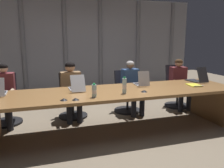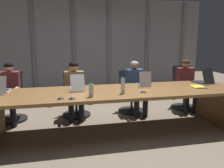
# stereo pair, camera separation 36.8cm
# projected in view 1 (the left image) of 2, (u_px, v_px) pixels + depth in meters

# --- Properties ---
(ground_plane) EXTENTS (12.89, 12.89, 0.00)m
(ground_plane) POSITION_uv_depth(u_px,v_px,m) (116.00, 130.00, 4.29)
(ground_plane) COLOR #7F705B
(conference_table) EXTENTS (4.49, 1.18, 0.74)m
(conference_table) POSITION_uv_depth(u_px,v_px,m) (116.00, 98.00, 4.17)
(conference_table) COLOR olive
(conference_table) RESTS_ON ground_plane
(curtain_backdrop) EXTENTS (6.44, 0.17, 2.70)m
(curtain_backdrop) POSITION_uv_depth(u_px,v_px,m) (84.00, 48.00, 6.58)
(curtain_backdrop) COLOR #9999A0
(curtain_backdrop) RESTS_ON ground_plane
(laptop_left_mid) EXTENTS (0.24, 0.48, 0.29)m
(laptop_left_mid) POSITION_uv_depth(u_px,v_px,m) (77.00, 87.00, 4.17)
(laptop_left_mid) COLOR #BCBCC1
(laptop_left_mid) RESTS_ON conference_table
(laptop_center) EXTENTS (0.25, 0.38, 0.29)m
(laptop_center) POSITION_uv_depth(u_px,v_px,m) (141.00, 82.00, 4.59)
(laptop_center) COLOR #BCBCC1
(laptop_center) RESTS_ON conference_table
(laptop_right_mid) EXTENTS (0.27, 0.48, 0.32)m
(laptop_right_mid) POSITION_uv_depth(u_px,v_px,m) (197.00, 79.00, 4.95)
(laptop_right_mid) COLOR #2D2D33
(laptop_right_mid) RESTS_ON conference_table
(office_chair_left_end) EXTENTS (0.60, 0.60, 0.96)m
(office_chair_left_end) POSITION_uv_depth(u_px,v_px,m) (6.00, 105.00, 4.61)
(office_chair_left_end) COLOR #2D2D38
(office_chair_left_end) RESTS_ON ground_plane
(office_chair_left_mid) EXTENTS (0.60, 0.60, 0.92)m
(office_chair_left_mid) POSITION_uv_depth(u_px,v_px,m) (72.00, 100.00, 5.00)
(office_chair_left_mid) COLOR black
(office_chair_left_mid) RESTS_ON ground_plane
(office_chair_center) EXTENTS (0.60, 0.60, 0.92)m
(office_chair_center) POSITION_uv_depth(u_px,v_px,m) (127.00, 96.00, 5.37)
(office_chair_center) COLOR #2D2D38
(office_chair_center) RESTS_ON ground_plane
(office_chair_right_mid) EXTENTS (0.60, 0.60, 0.99)m
(office_chair_right_mid) POSITION_uv_depth(u_px,v_px,m) (177.00, 91.00, 5.77)
(office_chair_right_mid) COLOR #2D2D38
(office_chair_right_mid) RESTS_ON ground_plane
(person_left_end) EXTENTS (0.39, 0.56, 1.18)m
(person_left_end) POSITION_uv_depth(u_px,v_px,m) (4.00, 92.00, 4.41)
(person_left_end) COLOR brown
(person_left_end) RESTS_ON ground_plane
(person_left_mid) EXTENTS (0.41, 0.55, 1.17)m
(person_left_mid) POSITION_uv_depth(u_px,v_px,m) (71.00, 87.00, 4.79)
(person_left_mid) COLOR olive
(person_left_mid) RESTS_ON ground_plane
(person_center) EXTENTS (0.40, 0.57, 1.15)m
(person_center) POSITION_uv_depth(u_px,v_px,m) (132.00, 84.00, 5.18)
(person_center) COLOR #335184
(person_center) RESTS_ON ground_plane
(person_right_mid) EXTENTS (0.41, 0.57, 1.16)m
(person_right_mid) POSITION_uv_depth(u_px,v_px,m) (180.00, 81.00, 5.54)
(person_right_mid) COLOR brown
(person_right_mid) RESTS_ON ground_plane
(water_bottle_primary) EXTENTS (0.07, 0.07, 0.28)m
(water_bottle_primary) POSITION_uv_depth(u_px,v_px,m) (124.00, 86.00, 3.93)
(water_bottle_primary) COLOR silver
(water_bottle_primary) RESTS_ON conference_table
(water_bottle_secondary) EXTENTS (0.08, 0.08, 0.22)m
(water_bottle_secondary) POSITION_uv_depth(u_px,v_px,m) (94.00, 91.00, 3.68)
(water_bottle_secondary) COLOR silver
(water_bottle_secondary) RESTS_ON conference_table
(conference_mic_left_side) EXTENTS (0.11, 0.11, 0.03)m
(conference_mic_left_side) POSITION_uv_depth(u_px,v_px,m) (64.00, 99.00, 3.50)
(conference_mic_left_side) COLOR black
(conference_mic_left_side) RESTS_ON conference_table
(conference_mic_middle) EXTENTS (0.11, 0.11, 0.03)m
(conference_mic_middle) POSITION_uv_depth(u_px,v_px,m) (76.00, 99.00, 3.52)
(conference_mic_middle) COLOR black
(conference_mic_middle) RESTS_ON conference_table
(conference_mic_right_side) EXTENTS (0.11, 0.11, 0.03)m
(conference_mic_right_side) POSITION_uv_depth(u_px,v_px,m) (144.00, 91.00, 4.04)
(conference_mic_right_side) COLOR black
(conference_mic_right_side) RESTS_ON conference_table
(spiral_notepad) EXTENTS (0.26, 0.33, 0.03)m
(spiral_notepad) POSITION_uv_depth(u_px,v_px,m) (194.00, 85.00, 4.58)
(spiral_notepad) COLOR yellow
(spiral_notepad) RESTS_ON conference_table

